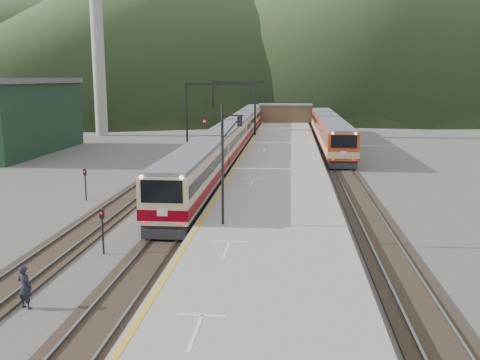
# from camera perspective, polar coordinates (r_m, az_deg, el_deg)

# --- Properties ---
(ground) EXTENTS (400.00, 400.00, 0.00)m
(ground) POSITION_cam_1_polar(r_m,az_deg,el_deg) (20.02, -14.83, -14.98)
(ground) COLOR #47423D
(ground) RESTS_ON ground
(track_main) EXTENTS (2.60, 200.00, 0.23)m
(track_main) POSITION_cam_1_polar(r_m,az_deg,el_deg) (57.85, -1.17, 2.36)
(track_main) COLOR black
(track_main) RESTS_ON ground
(track_far) EXTENTS (2.60, 200.00, 0.23)m
(track_far) POSITION_cam_1_polar(r_m,az_deg,el_deg) (58.63, -6.04, 2.42)
(track_far) COLOR black
(track_far) RESTS_ON ground
(track_second) EXTENTS (2.60, 200.00, 0.23)m
(track_second) POSITION_cam_1_polar(r_m,az_deg,el_deg) (57.69, 10.26, 2.16)
(track_second) COLOR black
(track_second) RESTS_ON ground
(platform) EXTENTS (8.00, 100.00, 1.00)m
(platform) POSITION_cam_1_polar(r_m,az_deg,el_deg) (55.45, 4.35, 2.41)
(platform) COLOR gray
(platform) RESTS_ON ground
(gantry_near) EXTENTS (9.55, 0.25, 8.00)m
(gantry_near) POSITION_cam_1_polar(r_m,az_deg,el_deg) (72.52, -2.08, 8.45)
(gantry_near) COLOR black
(gantry_near) RESTS_ON ground
(gantry_far) EXTENTS (9.55, 0.25, 8.00)m
(gantry_far) POSITION_cam_1_polar(r_m,az_deg,el_deg) (97.35, -0.15, 9.07)
(gantry_far) COLOR black
(gantry_far) RESTS_ON ground
(smokestack) EXTENTS (1.80, 1.80, 30.00)m
(smokestack) POSITION_cam_1_polar(r_m,az_deg,el_deg) (84.10, -14.98, 14.85)
(smokestack) COLOR #9E998E
(smokestack) RESTS_ON ground
(station_shed) EXTENTS (9.40, 4.40, 3.10)m
(station_shed) POSITION_cam_1_polar(r_m,az_deg,el_deg) (95.04, 4.85, 7.17)
(station_shed) COLOR brown
(station_shed) RESTS_ON platform
(hill_a) EXTENTS (180.00, 180.00, 60.00)m
(hill_a) POSITION_cam_1_polar(r_m,az_deg,el_deg) (213.10, -7.56, 16.51)
(hill_a) COLOR #334527
(hill_a) RESTS_ON ground
(hill_b) EXTENTS (220.00, 220.00, 75.00)m
(hill_b) POSITION_cam_1_polar(r_m,az_deg,el_deg) (249.63, 11.27, 17.29)
(hill_b) COLOR #334527
(hill_b) RESTS_ON ground
(hill_d) EXTENTS (200.00, 200.00, 55.00)m
(hill_d) POSITION_cam_1_polar(r_m,az_deg,el_deg) (286.96, -21.44, 13.89)
(hill_d) COLOR #334527
(hill_d) RESTS_ON ground
(main_train) EXTENTS (2.69, 73.89, 3.29)m
(main_train) POSITION_cam_1_polar(r_m,az_deg,el_deg) (64.09, -0.51, 4.82)
(main_train) COLOR tan
(main_train) RESTS_ON track_main
(second_train) EXTENTS (2.90, 39.56, 3.55)m
(second_train) POSITION_cam_1_polar(r_m,az_deg,el_deg) (69.97, 9.46, 5.29)
(second_train) COLOR #BE3716
(second_train) RESTS_ON track_second
(signal_mast) EXTENTS (2.20, 0.19, 6.32)m
(signal_mast) POSITION_cam_1_polar(r_m,az_deg,el_deg) (27.54, -1.89, 3.08)
(signal_mast) COLOR black
(signal_mast) RESTS_ON platform
(short_signal_a) EXTENTS (0.23, 0.17, 2.27)m
(short_signal_a) POSITION_cam_1_polar(r_m,az_deg,el_deg) (27.22, -14.47, -4.70)
(short_signal_a) COLOR black
(short_signal_a) RESTS_ON ground
(short_signal_b) EXTENTS (0.24, 0.19, 2.27)m
(short_signal_b) POSITION_cam_1_polar(r_m,az_deg,el_deg) (50.98, -5.58, 2.75)
(short_signal_b) COLOR black
(short_signal_b) RESTS_ON ground
(short_signal_c) EXTENTS (0.24, 0.19, 2.27)m
(short_signal_c) POSITION_cam_1_polar(r_m,az_deg,el_deg) (39.40, -16.18, -0.02)
(short_signal_c) COLOR black
(short_signal_c) RESTS_ON ground
(worker) EXTENTS (0.72, 0.59, 1.70)m
(worker) POSITION_cam_1_polar(r_m,az_deg,el_deg) (22.05, -21.96, -10.55)
(worker) COLOR black
(worker) RESTS_ON ground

